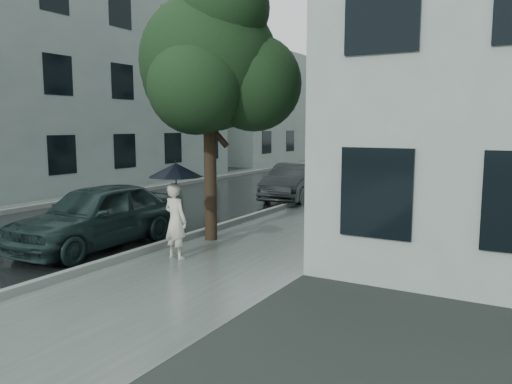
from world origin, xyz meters
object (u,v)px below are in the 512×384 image
Objects in this scene: lamp_post at (328,126)px; car_near at (97,215)px; car_far at (293,182)px; street_tree at (212,61)px; pedestrian at (176,221)px.

car_near is at bearing -111.44° from lamp_post.
lamp_post reaches higher than car_far.
car_far is at bearing 99.23° from street_tree.
pedestrian is 2.16m from car_near.
pedestrian is at bearing -99.63° from lamp_post.
street_tree reaches higher than car_near.
lamp_post is 2.72m from car_far.
street_tree is 1.33× the size of lamp_post.
street_tree is at bearing -101.11° from lamp_post.
lamp_post reaches higher than car_near.
pedestrian is 3.92m from street_tree.
car_far is at bearing -125.37° from lamp_post.
lamp_post is at bearing 60.65° from car_far.
lamp_post is 10.70m from car_near.
street_tree reaches higher than pedestrian.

